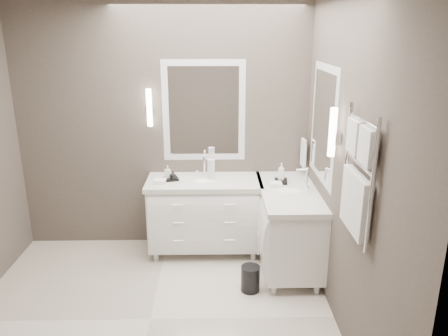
{
  "coord_description": "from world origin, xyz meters",
  "views": [
    {
      "loc": [
        0.58,
        -3.22,
        2.39
      ],
      "look_at": [
        0.65,
        0.7,
        1.15
      ],
      "focal_mm": 35.0,
      "sensor_mm": 36.0,
      "label": 1
    }
  ],
  "objects_px": {
    "vanity_back": "(205,211)",
    "waste_bin": "(250,279)",
    "towel_ladder": "(357,182)",
    "vanity_right": "(288,223)"
  },
  "relations": [
    {
      "from": "towel_ladder",
      "to": "vanity_right",
      "type": "bearing_deg",
      "value": 99.84
    },
    {
      "from": "vanity_back",
      "to": "waste_bin",
      "type": "height_order",
      "value": "vanity_back"
    },
    {
      "from": "vanity_right",
      "to": "waste_bin",
      "type": "bearing_deg",
      "value": -131.82
    },
    {
      "from": "vanity_back",
      "to": "waste_bin",
      "type": "relative_size",
      "value": 4.88
    },
    {
      "from": "vanity_back",
      "to": "towel_ladder",
      "type": "relative_size",
      "value": 1.38
    },
    {
      "from": "vanity_back",
      "to": "vanity_right",
      "type": "bearing_deg",
      "value": -20.38
    },
    {
      "from": "vanity_back",
      "to": "towel_ladder",
      "type": "height_order",
      "value": "towel_ladder"
    },
    {
      "from": "waste_bin",
      "to": "vanity_right",
      "type": "bearing_deg",
      "value": 48.18
    },
    {
      "from": "towel_ladder",
      "to": "vanity_back",
      "type": "bearing_deg",
      "value": 124.1
    },
    {
      "from": "vanity_back",
      "to": "waste_bin",
      "type": "distance_m",
      "value": 0.99
    }
  ]
}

